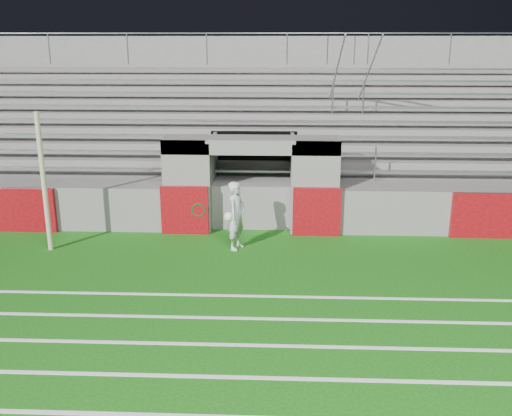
{
  "coord_description": "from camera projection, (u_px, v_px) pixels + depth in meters",
  "views": [
    {
      "loc": [
        0.78,
        -11.89,
        5.14
      ],
      "look_at": [
        0.2,
        1.8,
        1.1
      ],
      "focal_mm": 40.0,
      "sensor_mm": 36.0,
      "label": 1
    }
  ],
  "objects": [
    {
      "name": "stadium_structure",
      "position": [
        258.0,
        148.0,
        20.09
      ],
      "size": [
        26.0,
        8.48,
        5.42
      ],
      "color": "#625F5D",
      "rests_on": "ground"
    },
    {
      "name": "ground",
      "position": [
        244.0,
        277.0,
        12.88
      ],
      "size": [
        90.0,
        90.0,
        0.0
      ],
      "primitive_type": "plane",
      "color": "#13540E",
      "rests_on": "ground"
    },
    {
      "name": "field_post",
      "position": [
        44.0,
        183.0,
        14.09
      ],
      "size": [
        0.12,
        0.12,
        3.51
      ],
      "primitive_type": "cylinder",
      "color": "#BFB38E",
      "rests_on": "ground"
    },
    {
      "name": "goalkeeper_with_ball",
      "position": [
        236.0,
        216.0,
        14.41
      ],
      "size": [
        0.63,
        0.75,
        1.76
      ],
      "color": "silver",
      "rests_on": "ground"
    },
    {
      "name": "hose_coil",
      "position": [
        199.0,
        210.0,
        15.55
      ],
      "size": [
        0.58,
        0.14,
        0.58
      ],
      "color": "#0B3915",
      "rests_on": "ground"
    }
  ]
}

